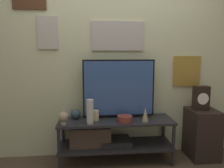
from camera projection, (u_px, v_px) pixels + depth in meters
wall_back at (114, 52)px, 2.82m from camera, size 6.40×0.08×2.70m
media_console at (106, 135)px, 2.70m from camera, size 1.40×0.42×0.54m
television at (119, 88)px, 2.72m from camera, size 0.89×0.05×0.73m
vase_round_glass at (76, 114)px, 2.70m from camera, size 0.13×0.13×0.13m
vase_slim_bronze at (145, 114)px, 2.60m from camera, size 0.08×0.08×0.17m
vase_tall_ceramic at (90, 112)px, 2.52m from camera, size 0.08×0.08×0.28m
vase_wide_bowl at (125, 119)px, 2.60m from camera, size 0.18×0.18×0.07m
candle_jar at (96, 115)px, 2.65m from camera, size 0.08×0.08×0.12m
decorative_bust at (63, 117)px, 2.48m from camera, size 0.11×0.11×0.15m
side_table at (202, 133)px, 2.83m from camera, size 0.35×0.41×0.63m
mantel_clock at (201, 98)px, 2.76m from camera, size 0.19×0.11×0.30m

